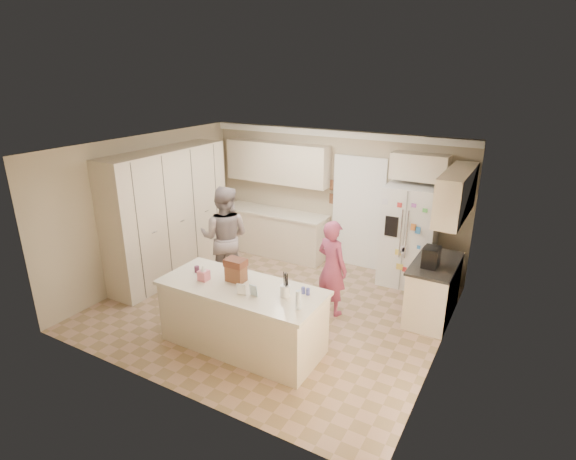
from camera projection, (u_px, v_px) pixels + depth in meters
The scene contains 41 objects.
floor at pixel (272, 308), 7.30m from camera, with size 5.20×4.60×0.02m, color tan.
ceiling at pixel (270, 147), 6.41m from camera, with size 5.20×4.60×0.02m, color white.
wall_back at pixel (333, 197), 8.75m from camera, with size 5.20×0.02×2.60m, color tan.
wall_front at pixel (162, 295), 4.97m from camera, with size 5.20×0.02×2.60m, color tan.
wall_left at pixel (147, 208), 8.07m from camera, with size 0.02×4.60×2.60m, color tan.
wall_right at pixel (448, 268), 5.65m from camera, with size 0.02×4.60×2.60m, color tan.
crown_back at pixel (334, 134), 8.29m from camera, with size 5.20×0.08×0.12m, color white.
pantry_bank at pixel (169, 214), 8.13m from camera, with size 0.60×2.60×2.35m, color beige.
back_base_cab at pixel (275, 233), 9.32m from camera, with size 2.20×0.60×0.88m, color beige.
back_countertop at pixel (274, 212), 9.16m from camera, with size 2.24×0.63×0.04m, color beige.
back_upper_cab at pixel (277, 163), 8.93m from camera, with size 2.20×0.35×0.80m, color beige.
doorway_opening at pixel (358, 214), 8.56m from camera, with size 0.90×0.06×2.10m, color black.
doorway_casing at pixel (358, 214), 8.53m from camera, with size 1.02×0.03×2.22m, color white.
wall_frame_upper at pixel (334, 185), 8.62m from camera, with size 0.15×0.02×0.20m, color brown.
wall_frame_lower at pixel (333, 199), 8.71m from camera, with size 0.15×0.02×0.20m, color brown.
refrigerator at pixel (409, 236), 7.87m from camera, with size 0.90×0.70×1.80m, color white.
fridge_seam at pixel (403, 242), 7.57m from camera, with size 0.01×0.02×1.78m, color gray.
fridge_dispenser at pixel (391, 226), 7.58m from camera, with size 0.22×0.03×0.35m, color black.
fridge_handle_l at pixel (401, 234), 7.53m from camera, with size 0.02×0.02×0.85m, color silver.
fridge_handle_r at pixel (407, 235), 7.49m from camera, with size 0.02×0.02×0.85m, color silver.
over_fridge_cab at pixel (420, 167), 7.56m from camera, with size 0.95×0.35×0.45m, color beige.
right_base_cab at pixel (433, 291), 6.90m from camera, with size 0.60×1.20×0.88m, color beige.
right_countertop at pixel (436, 263), 6.75m from camera, with size 0.63×1.24×0.04m, color #2D2B28.
right_upper_cab at pixel (456, 194), 6.50m from camera, with size 0.35×1.50×0.70m, color beige.
coffee_maker at pixel (431, 257), 6.55m from camera, with size 0.22×0.28×0.30m, color black.
island_base at pixel (242, 318), 6.16m from camera, with size 2.20×0.90×0.88m, color beige.
island_top at pixel (241, 288), 6.00m from camera, with size 2.28×0.96×0.05m, color beige.
utensil_crock at pixel (285, 291), 5.71m from camera, with size 0.13×0.13×0.15m, color white.
tissue_box at pixel (204, 275), 6.14m from camera, with size 0.13×0.13×0.14m, color pink.
tissue_plume at pixel (203, 268), 6.10m from camera, with size 0.08×0.08×0.08m, color white.
dollhouse_body at pixel (236, 273), 6.11m from camera, with size 0.26×0.18×0.22m, color brown.
dollhouse_roof at pixel (236, 263), 6.05m from camera, with size 0.28×0.20×0.10m, color #592D1E.
jam_jar at pixel (197, 269), 6.39m from camera, with size 0.07×0.07×0.09m, color #59263F.
greeting_card_a at pixel (241, 289), 5.73m from camera, with size 0.12×0.01×0.16m, color white.
greeting_card_b at pixel (253, 290), 5.70m from camera, with size 0.12×0.01×0.16m, color silver.
water_bottle at pixel (298, 300), 5.39m from camera, with size 0.07×0.07×0.24m, color silver.
shaker_salt at pixel (303, 290), 5.78m from camera, with size 0.05×0.05×0.09m, color #3F4398.
shaker_pepper at pixel (308, 292), 5.74m from camera, with size 0.05×0.05×0.09m, color #3F4398.
teen_boy at pixel (225, 237), 7.78m from camera, with size 0.88×0.69×1.81m, color gray.
teen_girl at pixel (332, 268), 6.93m from camera, with size 0.56×0.37×1.53m, color #B04378.
fridge_magnets at pixel (403, 242), 7.57m from camera, with size 0.76×0.02×1.44m, color tan, non-canonical shape.
Camera 1 is at (3.40, -5.48, 3.66)m, focal length 28.00 mm.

